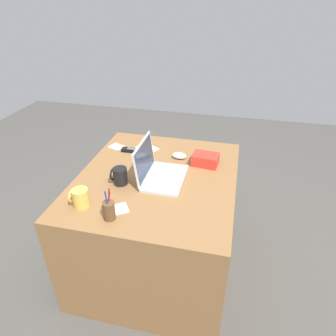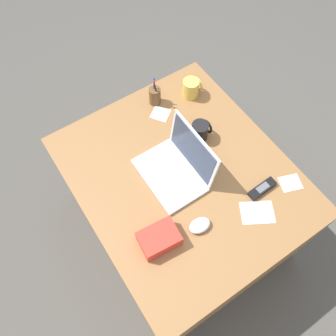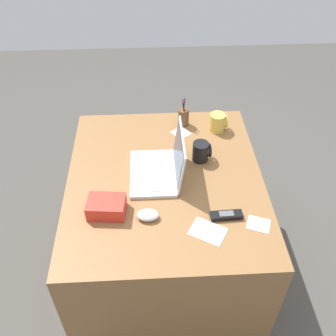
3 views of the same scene
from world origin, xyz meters
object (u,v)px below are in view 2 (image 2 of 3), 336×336
computer_mouse (200,225)px  cordless_phone (262,189)px  coffee_mug_white (191,88)px  snack_bag (159,239)px  laptop (177,167)px  coffee_mug_tall (200,131)px  pen_holder (155,96)px

computer_mouse → cordless_phone: 0.35m
coffee_mug_white → snack_bag: bearing=-44.8°
laptop → computer_mouse: 0.29m
coffee_mug_white → cordless_phone: size_ratio=0.71×
laptop → coffee_mug_tall: bearing=116.0°
snack_bag → pen_holder: bearing=148.7°
coffee_mug_tall → cordless_phone: (0.40, 0.07, -0.04)m
cordless_phone → snack_bag: size_ratio=0.87×
laptop → pen_holder: laptop is taller
computer_mouse → cordless_phone: size_ratio=0.69×
coffee_mug_tall → pen_holder: (-0.31, -0.06, 0.00)m
cordless_phone → computer_mouse: bearing=-92.4°
laptop → cordless_phone: 0.40m
computer_mouse → snack_bag: 0.19m
coffee_mug_white → snack_bag: coffee_mug_white is taller
pen_holder → coffee_mug_tall: bearing=11.7°
coffee_mug_tall → cordless_phone: 0.40m
snack_bag → cordless_phone: bearing=83.8°
computer_mouse → coffee_mug_white: size_ratio=0.96×
computer_mouse → snack_bag: size_ratio=0.60×
laptop → coffee_mug_white: 0.48m
coffee_mug_white → pen_holder: 0.20m
computer_mouse → laptop: bearing=170.7°
coffee_mug_white → pen_holder: (-0.06, -0.19, 0.00)m
snack_bag → coffee_mug_tall: bearing=126.4°
coffee_mug_white → coffee_mug_tall: size_ratio=0.99×
coffee_mug_white → coffee_mug_tall: bearing=-26.4°
laptop → coffee_mug_tall: size_ratio=3.26×
computer_mouse → coffee_mug_tall: coffee_mug_tall is taller
coffee_mug_tall → coffee_mug_white: bearing=153.6°
laptop → computer_mouse: (0.28, -0.07, -0.03)m
computer_mouse → coffee_mug_white: 0.75m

